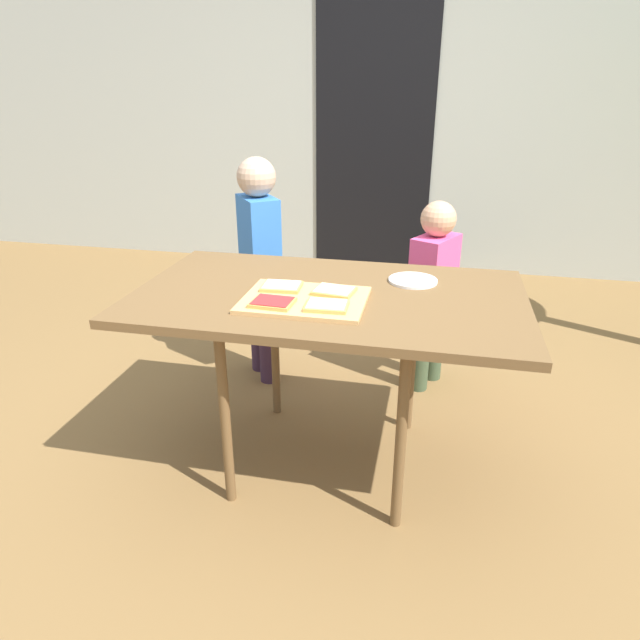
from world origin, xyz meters
The scene contains 12 objects.
ground_plane centered at (0.00, 0.00, 0.00)m, with size 16.00×16.00×0.00m, color brown.
house_wall_back centered at (0.00, 2.72, 1.41)m, with size 8.00×0.20×2.83m, color #ADB2A8.
house_door centered at (-0.17, 2.62, 1.00)m, with size 0.90×0.02×2.00m, color black.
dining_table centered at (0.00, 0.00, 0.67)m, with size 1.37×0.79×0.72m.
cutting_board centered at (-0.06, -0.10, 0.72)m, with size 0.41×0.32×0.01m, color tan.
pizza_slice_near_left centered at (-0.15, -0.18, 0.74)m, with size 0.14×0.12×0.02m.
pizza_slice_far_left centered at (-0.16, -0.03, 0.74)m, with size 0.14×0.12×0.02m.
pizza_slice_far_right centered at (0.03, -0.03, 0.74)m, with size 0.15×0.13×0.02m.
pizza_slice_near_right centered at (0.03, -0.17, 0.74)m, with size 0.14×0.11×0.02m.
plate_white_right centered at (0.28, 0.18, 0.72)m, with size 0.18×0.18×0.01m, color white.
child_left centered at (-0.46, 0.63, 0.64)m, with size 0.25×0.28×1.10m.
child_right centered at (0.36, 0.71, 0.52)m, with size 0.23×0.28×0.92m.
Camera 1 is at (0.35, -1.78, 1.39)m, focal length 30.91 mm.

